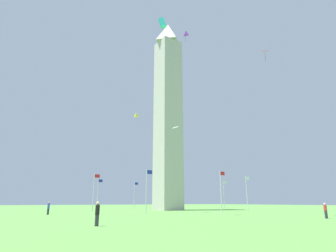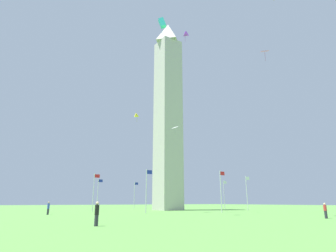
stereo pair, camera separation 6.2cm
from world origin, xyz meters
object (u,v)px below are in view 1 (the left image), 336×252
(flagpole_se, at_px, (98,192))
(flagpole_s, at_px, (94,190))
(kite_pink_diamond, at_px, (265,52))
(obelisk_monument, at_px, (168,109))
(flagpole_n, at_px, (224,193))
(flagpole_w, at_px, (221,189))
(flagpole_nw, at_px, (247,191))
(kite_yellow_delta, at_px, (137,116))
(flagpole_sw, at_px, (147,188))
(kite_purple_delta, at_px, (185,35))
(kite_white_diamond, at_px, (175,128))
(person_red_shirt, at_px, (326,211))
(flagpole_ne, at_px, (181,194))
(person_black_shirt, at_px, (97,214))
(flagpole_e, at_px, (134,194))
(person_blue_shirt, at_px, (48,208))
(kite_cyan_box, at_px, (162,23))

(flagpole_se, distance_m, flagpole_s, 12.88)
(kite_pink_diamond, bearing_deg, obelisk_monument, 83.83)
(flagpole_n, relative_size, flagpole_w, 1.00)
(flagpole_n, xyz_separation_m, flagpole_nw, (-4.93, -11.90, 0.00))
(kite_yellow_delta, bearing_deg, flagpole_sw, -104.78)
(obelisk_monument, bearing_deg, flagpole_sw, -134.84)
(kite_purple_delta, bearing_deg, obelisk_monument, 67.66)
(obelisk_monument, xyz_separation_m, flagpole_n, (16.90, 0.00, -19.33))
(flagpole_w, bearing_deg, kite_white_diamond, 144.78)
(flagpole_s, xyz_separation_m, kite_purple_delta, (10.02, -16.40, 28.08))
(flagpole_w, distance_m, person_red_shirt, 19.58)
(kite_purple_delta, bearing_deg, flagpole_ne, 56.54)
(flagpole_nw, height_order, person_black_shirt, flagpole_nw)
(flagpole_e, distance_m, kite_yellow_delta, 26.42)
(kite_yellow_delta, relative_size, kite_purple_delta, 0.96)
(flagpole_n, relative_size, kite_white_diamond, 3.87)
(flagpole_s, height_order, kite_yellow_delta, kite_yellow_delta)
(flagpole_e, distance_m, flagpole_w, 33.66)
(flagpole_e, xyz_separation_m, kite_purple_delta, (-6.80, -33.23, 28.08))
(flagpole_s, distance_m, person_blue_shirt, 13.91)
(kite_yellow_delta, bearing_deg, person_black_shirt, -120.75)
(flagpole_s, relative_size, flagpole_nw, 1.00)
(flagpole_sw, height_order, kite_white_diamond, kite_white_diamond)
(flagpole_se, bearing_deg, flagpole_sw, -90.00)
(obelisk_monument, xyz_separation_m, person_black_shirt, (-27.01, -32.17, -22.34))
(flagpole_ne, relative_size, flagpole_nw, 1.00)
(flagpole_nw, distance_m, kite_purple_delta, 34.03)
(flagpole_sw, distance_m, kite_purple_delta, 28.89)
(flagpole_e, bearing_deg, kite_white_diamond, -102.36)
(flagpole_se, relative_size, flagpole_s, 1.00)
(person_red_shirt, distance_m, kite_pink_diamond, 22.33)
(flagpole_nw, bearing_deg, flagpole_ne, 90.00)
(flagpole_n, height_order, flagpole_s, same)
(flagpole_nw, relative_size, kite_white_diamond, 3.87)
(flagpole_ne, xyz_separation_m, flagpole_nw, (-0.00, -23.80, 0.00))
(flagpole_ne, bearing_deg, kite_white_diamond, -127.05)
(obelisk_monument, xyz_separation_m, flagpole_se, (-11.83, 11.90, -19.33))
(flagpole_se, bearing_deg, person_blue_shirt, -123.93)
(flagpole_e, relative_size, person_red_shirt, 4.29)
(kite_cyan_box, bearing_deg, person_black_shirt, -138.45)
(flagpole_e, height_order, kite_cyan_box, kite_cyan_box)
(obelisk_monument, xyz_separation_m, flagpole_nw, (11.97, -11.90, -19.33))
(flagpole_ne, distance_m, flagpole_nw, 23.80)
(obelisk_monument, relative_size, flagpole_s, 6.61)
(flagpole_n, bearing_deg, person_red_shirt, -118.62)
(flagpole_n, distance_m, kite_yellow_delta, 30.52)
(flagpole_se, distance_m, flagpole_sw, 23.80)
(obelisk_monument, bearing_deg, kite_cyan_box, -124.74)
(person_black_shirt, bearing_deg, flagpole_w, -32.94)
(flagpole_sw, bearing_deg, flagpole_e, 67.50)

